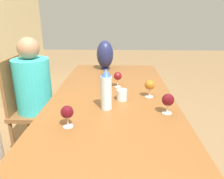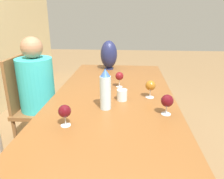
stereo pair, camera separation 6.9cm
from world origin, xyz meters
name	(u,v)px [view 2 (the right image)]	position (x,y,z in m)	size (l,w,h in m)	color
dining_table	(112,111)	(0.00, 0.00, 0.68)	(2.52, 0.99, 0.74)	brown
water_bottle	(105,90)	(-0.10, 0.04, 0.88)	(0.08, 0.08, 0.29)	silver
water_tumbler	(122,95)	(0.07, -0.08, 0.79)	(0.08, 0.08, 0.09)	silver
vase	(109,55)	(1.05, 0.12, 0.92)	(0.20, 0.20, 0.34)	#1E234C
wine_glass_0	(119,76)	(0.39, -0.04, 0.84)	(0.08, 0.08, 0.14)	silver
wine_glass_1	(167,101)	(-0.16, -0.38, 0.84)	(0.08, 0.08, 0.14)	silver
wine_glass_2	(150,86)	(0.14, -0.30, 0.84)	(0.08, 0.08, 0.14)	silver
wine_glass_3	(65,112)	(-0.37, 0.25, 0.84)	(0.08, 0.08, 0.14)	silver
chair_far	(31,103)	(0.45, 0.86, 0.52)	(0.44, 0.44, 0.99)	brown
person_far	(39,93)	(0.45, 0.77, 0.64)	(0.35, 0.35, 1.19)	#2D2D38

